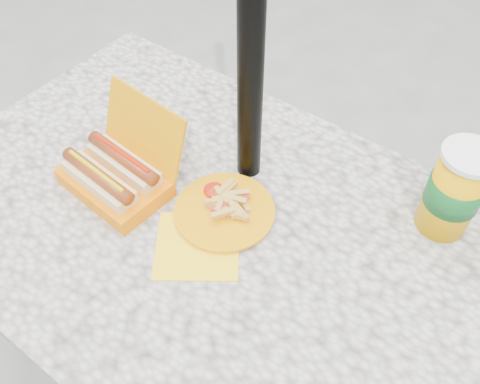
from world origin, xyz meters
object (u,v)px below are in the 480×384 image
Objects in this scene: fries_plate at (223,212)px; soda_cup at (455,191)px; umbrella_pole at (251,24)px; hotdog_box at (116,174)px.

soda_cup reaches higher than fries_plate.
umbrella_pole reaches higher than fries_plate.
umbrella_pole is 0.42m from hotdog_box.
soda_cup is (0.59, 0.31, 0.06)m from hotdog_box.
hotdog_box is 1.19× the size of soda_cup.
hotdog_box reaches higher than fries_plate.
soda_cup reaches higher than hotdog_box.
umbrella_pole is 11.22× the size of soda_cup.
fries_plate is 0.44m from soda_cup.
soda_cup is (0.36, 0.24, 0.09)m from fries_plate.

